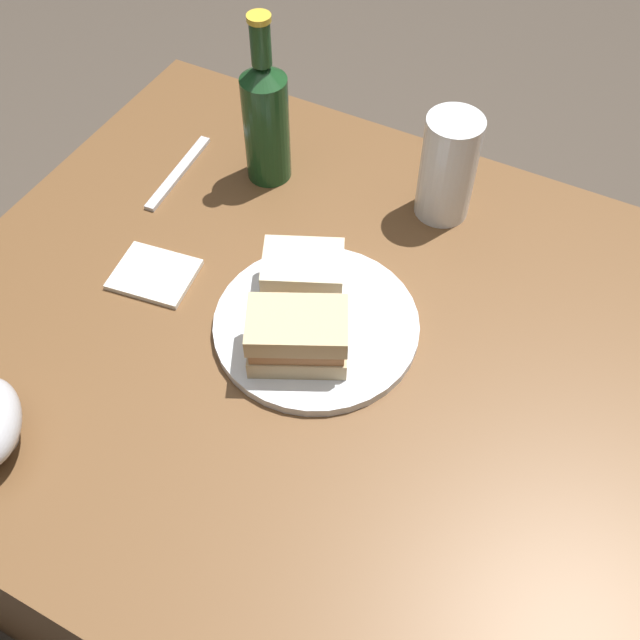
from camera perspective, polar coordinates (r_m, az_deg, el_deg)
name	(u,v)px	position (r m, az deg, el deg)	size (l,w,h in m)	color
ground_plane	(322,548)	(1.64, 0.18, -17.24)	(6.00, 6.00, 0.00)	#4C4238
dining_table	(323,469)	(1.29, 0.23, -11.42)	(1.07, 0.89, 0.75)	brown
plate	(316,325)	(0.97, -0.29, -0.39)	(0.27, 0.27, 0.01)	white
sandwich_half_left	(303,275)	(0.97, -1.31, 3.50)	(0.13, 0.12, 0.06)	beige
sandwich_half_right	(297,336)	(0.91, -1.75, -1.27)	(0.15, 0.13, 0.07)	#CCB284
potato_wedge_front	(276,346)	(0.93, -3.41, -2.00)	(0.04, 0.02, 0.02)	gold
potato_wedge_middle	(276,330)	(0.95, -3.46, -0.78)	(0.04, 0.02, 0.02)	#B77F33
potato_wedge_back	(292,327)	(0.95, -2.21, -0.56)	(0.05, 0.02, 0.02)	#AD702D
potato_wedge_left_edge	(280,333)	(0.95, -3.14, -1.00)	(0.04, 0.02, 0.01)	gold
pint_glass	(447,173)	(1.09, 9.81, 11.18)	(0.08, 0.08, 0.16)	white
cider_bottle	(266,118)	(1.12, -4.22, 15.33)	(0.07, 0.07, 0.27)	#19421E
napkin	(154,274)	(1.06, -12.69, 3.46)	(0.11, 0.09, 0.01)	silver
fork	(179,172)	(1.20, -10.89, 11.15)	(0.18, 0.02, 0.01)	silver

